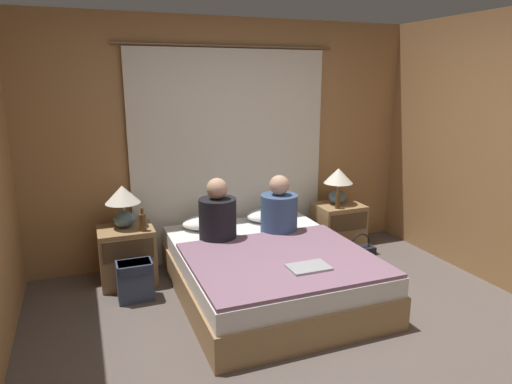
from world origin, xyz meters
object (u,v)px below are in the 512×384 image
at_px(handbag_on_floor, 360,254).
at_px(pillow_right, 270,215).
at_px(beer_bottle_on_left_stand, 143,222).
at_px(person_right_in_bed, 279,210).
at_px(backpack_on_floor, 135,278).
at_px(lamp_right, 338,181).
at_px(lamp_left, 123,201).
at_px(person_left_in_bed, 218,216).
at_px(bed, 268,272).
at_px(beer_bottle_on_right_stand, 338,200).
at_px(laptop_on_bed, 309,267).
at_px(nightstand_left, 127,255).
at_px(pillow_left, 208,222).
at_px(nightstand_right, 338,227).

bearing_deg(handbag_on_floor, pillow_right, 149.67).
height_order(beer_bottle_on_left_stand, handbag_on_floor, beer_bottle_on_left_stand).
height_order(person_right_in_bed, handbag_on_floor, person_right_in_bed).
bearing_deg(backpack_on_floor, lamp_right, 10.85).
bearing_deg(lamp_left, person_right_in_bed, -14.60).
bearing_deg(person_left_in_bed, bed, -47.38).
bearing_deg(beer_bottle_on_right_stand, person_left_in_bed, -171.93).
relative_size(pillow_right, laptop_on_bed, 1.61).
distance_m(pillow_right, person_left_in_bed, 0.81).
relative_size(nightstand_left, person_left_in_bed, 0.91).
height_order(person_left_in_bed, handbag_on_floor, person_left_in_bed).
xyz_separation_m(bed, pillow_left, (-0.34, 0.76, 0.28)).
bearing_deg(nightstand_right, lamp_right, 90.00).
distance_m(nightstand_left, lamp_right, 2.36).
xyz_separation_m(person_left_in_bed, backpack_on_floor, (-0.78, -0.07, -0.47)).
bearing_deg(lamp_left, person_left_in_bed, -24.79).
bearing_deg(nightstand_right, person_left_in_bed, -167.68).
height_order(laptop_on_bed, backpack_on_floor, laptop_on_bed).
xyz_separation_m(lamp_right, pillow_right, (-0.81, 0.01, -0.30)).
bearing_deg(laptop_on_bed, person_right_in_bed, 80.03).
distance_m(bed, pillow_right, 0.88).
height_order(nightstand_left, beer_bottle_on_right_stand, beer_bottle_on_right_stand).
bearing_deg(lamp_right, lamp_left, 180.00).
distance_m(lamp_right, backpack_on_floor, 2.39).
relative_size(nightstand_left, beer_bottle_on_left_stand, 2.47).
bearing_deg(pillow_right, beer_bottle_on_left_stand, -172.28).
bearing_deg(handbag_on_floor, nightstand_right, 92.13).
xyz_separation_m(pillow_right, backpack_on_floor, (-1.47, -0.45, -0.29)).
distance_m(nightstand_right, lamp_left, 2.36).
bearing_deg(person_left_in_bed, lamp_left, 155.21).
xyz_separation_m(nightstand_left, lamp_left, (0.00, 0.04, 0.53)).
xyz_separation_m(pillow_right, handbag_on_floor, (0.82, -0.48, -0.39)).
distance_m(pillow_left, person_right_in_bed, 0.74).
xyz_separation_m(bed, nightstand_left, (-1.15, 0.70, 0.06)).
height_order(lamp_left, pillow_right, lamp_left).
xyz_separation_m(nightstand_left, person_right_in_bed, (1.42, -0.33, 0.39)).
height_order(nightstand_left, backpack_on_floor, nightstand_left).
bearing_deg(pillow_right, handbag_on_floor, -30.33).
xyz_separation_m(bed, handbag_on_floor, (1.17, 0.28, -0.11)).
xyz_separation_m(nightstand_left, pillow_left, (0.81, 0.05, 0.22)).
relative_size(nightstand_left, laptop_on_bed, 1.69).
height_order(beer_bottle_on_left_stand, beer_bottle_on_right_stand, beer_bottle_on_right_stand).
distance_m(person_left_in_bed, laptop_on_bed, 1.07).
bearing_deg(pillow_left, nightstand_right, -2.06).
height_order(person_right_in_bed, beer_bottle_on_left_stand, person_right_in_bed).
bearing_deg(pillow_right, beer_bottle_on_right_stand, -14.43).
bearing_deg(laptop_on_bed, pillow_left, 108.60).
distance_m(bed, beer_bottle_on_left_stand, 1.23).
distance_m(lamp_left, person_left_in_bed, 0.89).
distance_m(bed, lamp_left, 1.49).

